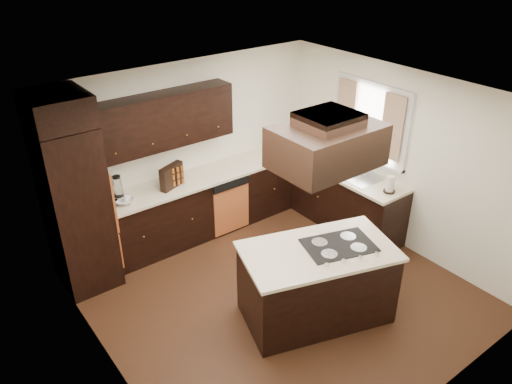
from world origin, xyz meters
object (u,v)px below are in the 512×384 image
oven_column (77,209)px  spice_rack (172,176)px  range_hood (327,146)px  island (316,284)px

oven_column → spice_rack: 1.31m
oven_column → spice_rack: (1.31, 0.03, 0.02)m
range_hood → spice_rack: 2.59m
range_hood → oven_column: bearing=129.7°
oven_column → island: oven_column is taller
oven_column → spice_rack: oven_column is taller
oven_column → island: 2.99m
spice_rack → range_hood: bearing=-98.3°
oven_column → range_hood: bearing=-50.3°
oven_column → island: (1.87, -2.25, -0.62)m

